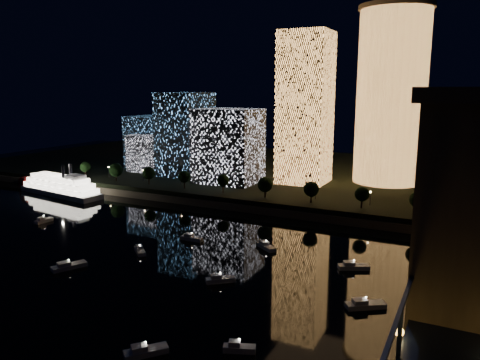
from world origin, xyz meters
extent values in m
plane|color=black|center=(0.00, 0.00, 0.00)|extent=(520.00, 520.00, 0.00)
cube|color=black|center=(0.00, 160.00, 2.50)|extent=(420.00, 160.00, 5.00)
cube|color=#6B5E4C|center=(0.00, 82.00, 1.50)|extent=(420.00, 6.00, 3.00)
cylinder|color=#F2A04D|center=(29.63, 144.96, 45.13)|extent=(32.00, 32.00, 80.25)
cylinder|color=#6B5E4C|center=(29.63, 144.96, 86.25)|extent=(34.00, 34.00, 2.00)
cube|color=#F2A04D|center=(-6.50, 126.67, 40.44)|extent=(22.28, 22.28, 70.89)
cube|color=white|center=(-39.62, 111.47, 22.66)|extent=(28.69, 24.28, 35.31)
cube|color=#5DAAFE|center=(-69.96, 120.51, 26.43)|extent=(21.43, 27.86, 42.86)
cube|color=white|center=(-92.92, 119.74, 14.95)|extent=(19.90, 18.09, 19.90)
cube|color=#5DAAFE|center=(-102.43, 131.96, 19.60)|extent=(20.85, 22.94, 29.19)
cube|color=#17254C|center=(65.00, 0.00, 18.00)|extent=(10.00, 260.00, 2.00)
cube|color=#6B5E4C|center=(65.00, 50.00, 24.00)|extent=(11.00, 9.00, 48.00)
cube|color=#6B5E4C|center=(65.00, -20.00, 24.00)|extent=(11.00, 9.00, 48.00)
cube|color=#6B5E4C|center=(65.00, 50.00, 49.00)|extent=(13.00, 11.00, 2.00)
cube|color=#6B5E4C|center=(65.00, -20.00, 49.00)|extent=(13.00, 11.00, 2.00)
cube|color=#17254C|center=(60.00, 0.00, 25.00)|extent=(0.50, 150.00, 0.50)
cube|color=#6B5E4C|center=(65.00, 100.00, 11.50)|extent=(12.00, 40.00, 23.00)
cube|color=#17254C|center=(60.00, -36.00, 21.50)|extent=(0.50, 0.50, 7.00)
cube|color=#17254C|center=(60.00, -12.00, 21.50)|extent=(0.50, 0.50, 7.00)
cube|color=#17254C|center=(60.00, 12.00, 21.50)|extent=(0.50, 0.50, 7.00)
cube|color=#17254C|center=(60.00, 36.00, 21.50)|extent=(0.50, 0.50, 7.00)
cube|color=#17254C|center=(60.00, 60.00, 21.50)|extent=(0.50, 0.50, 7.00)
sphere|color=#FFA838|center=(59.50, 0.00, 19.80)|extent=(1.20, 1.20, 1.20)
sphere|color=#FFA838|center=(59.50, 45.00, 19.80)|extent=(1.20, 1.20, 1.20)
sphere|color=#FFA838|center=(59.50, 90.00, 19.80)|extent=(1.20, 1.20, 1.20)
cube|color=silver|center=(-108.04, 69.24, 1.22)|extent=(49.95, 17.91, 2.44)
cube|color=white|center=(-108.04, 69.24, 3.56)|extent=(45.78, 16.34, 2.24)
cube|color=white|center=(-108.04, 69.24, 5.80)|extent=(41.60, 14.76, 2.24)
cube|color=white|center=(-108.04, 69.24, 8.04)|extent=(35.41, 12.90, 2.24)
cube|color=silver|center=(-95.94, 67.53, 9.98)|extent=(8.92, 7.19, 1.83)
cylinder|color=black|center=(-102.27, 66.37, 12.22)|extent=(1.43, 1.43, 6.11)
cylinder|color=black|center=(-101.70, 70.40, 12.22)|extent=(1.43, 1.43, 6.11)
cylinder|color=maroon|center=(-132.23, 72.65, 3.05)|extent=(8.34, 10.07, 7.13)
cube|color=silver|center=(-23.07, 21.60, 0.60)|extent=(6.93, 6.43, 1.20)
cube|color=silver|center=(-23.88, 22.31, 1.70)|extent=(3.12, 3.05, 1.00)
sphere|color=white|center=(-23.07, 21.60, 2.60)|extent=(0.36, 0.36, 0.36)
cube|color=silver|center=(13.52, -22.70, 0.60)|extent=(7.42, 8.06, 1.20)
cube|color=silver|center=(12.71, -23.65, 1.70)|extent=(3.54, 3.62, 1.00)
sphere|color=white|center=(13.52, -22.70, 2.60)|extent=(0.36, 0.36, 0.36)
cube|color=silver|center=(28.93, -13.81, 0.60)|extent=(6.55, 4.16, 1.20)
cube|color=silver|center=(28.06, -14.16, 1.70)|extent=(2.63, 2.32, 1.00)
sphere|color=white|center=(28.93, -13.81, 2.60)|extent=(0.36, 0.36, 0.36)
cube|color=silver|center=(-77.02, 32.37, 0.60)|extent=(2.64, 7.01, 1.20)
cube|color=silver|center=(-77.09, 31.34, 1.70)|extent=(1.94, 2.52, 1.00)
sphere|color=white|center=(-77.02, 32.37, 2.60)|extent=(0.36, 0.36, 0.36)
cube|color=silver|center=(-15.38, 39.23, 0.60)|extent=(7.80, 2.62, 1.20)
cube|color=silver|center=(-16.54, 39.21, 1.70)|extent=(2.75, 2.06, 1.00)
sphere|color=white|center=(-15.38, 39.23, 2.60)|extent=(0.36, 0.36, 0.36)
cube|color=silver|center=(46.83, 15.62, 0.60)|extent=(9.31, 7.63, 1.20)
cube|color=silver|center=(45.68, 14.84, 1.70)|extent=(4.02, 3.80, 1.00)
sphere|color=white|center=(46.83, 15.62, 2.60)|extent=(0.36, 0.36, 0.36)
cube|color=silver|center=(9.73, 13.45, 0.60)|extent=(7.48, 6.74, 1.20)
cube|color=silver|center=(8.84, 12.73, 1.70)|extent=(3.34, 3.24, 1.00)
sphere|color=white|center=(9.73, 13.45, 2.60)|extent=(0.36, 0.36, 0.36)
cube|color=silver|center=(38.88, 38.04, 0.60)|extent=(8.93, 6.34, 1.20)
cube|color=silver|center=(37.73, 37.46, 1.70)|extent=(3.70, 3.36, 1.00)
sphere|color=white|center=(38.88, 38.04, 2.60)|extent=(0.36, 0.36, 0.36)
cube|color=silver|center=(-32.94, 2.65, 0.60)|extent=(6.88, 9.92, 1.20)
cube|color=silver|center=(-33.56, 1.36, 1.70)|extent=(3.68, 4.08, 1.00)
sphere|color=white|center=(-32.94, 2.65, 2.60)|extent=(0.36, 0.36, 0.36)
cube|color=silver|center=(10.14, 42.65, 0.60)|extent=(8.14, 6.75, 1.20)
cube|color=silver|center=(9.14, 43.34, 1.70)|extent=(3.53, 3.35, 1.00)
sphere|color=white|center=(10.14, 42.65, 2.60)|extent=(0.36, 0.36, 0.36)
cylinder|color=black|center=(-110.00, 88.00, 7.00)|extent=(0.70, 0.70, 4.00)
sphere|color=black|center=(-110.00, 88.00, 10.50)|extent=(5.37, 5.37, 5.37)
cylinder|color=black|center=(-90.00, 88.00, 7.00)|extent=(0.70, 0.70, 4.00)
sphere|color=black|center=(-90.00, 88.00, 10.50)|extent=(6.79, 6.79, 6.79)
cylinder|color=black|center=(-70.00, 88.00, 7.00)|extent=(0.70, 0.70, 4.00)
sphere|color=black|center=(-70.00, 88.00, 10.50)|extent=(5.92, 5.92, 5.92)
cylinder|color=black|center=(-50.00, 88.00, 7.00)|extent=(0.70, 0.70, 4.00)
sphere|color=black|center=(-50.00, 88.00, 10.50)|extent=(5.57, 5.57, 5.57)
cylinder|color=black|center=(-30.00, 88.00, 7.00)|extent=(0.70, 0.70, 4.00)
sphere|color=black|center=(-30.00, 88.00, 10.50)|extent=(5.29, 5.29, 5.29)
cylinder|color=black|center=(-10.00, 88.00, 7.00)|extent=(0.70, 0.70, 4.00)
sphere|color=black|center=(-10.00, 88.00, 10.50)|extent=(6.37, 6.37, 6.37)
cylinder|color=black|center=(10.00, 88.00, 7.00)|extent=(0.70, 0.70, 4.00)
sphere|color=black|center=(10.00, 88.00, 10.50)|extent=(6.16, 6.16, 6.16)
cylinder|color=black|center=(30.00, 88.00, 7.00)|extent=(0.70, 0.70, 4.00)
sphere|color=black|center=(30.00, 88.00, 10.50)|extent=(5.55, 5.55, 5.55)
cylinder|color=black|center=(50.00, 88.00, 7.00)|extent=(0.70, 0.70, 4.00)
sphere|color=black|center=(50.00, 88.00, 10.50)|extent=(6.20, 6.20, 6.20)
cylinder|color=black|center=(-100.00, 94.00, 7.50)|extent=(0.24, 0.24, 5.00)
sphere|color=#FFCC7F|center=(-100.00, 94.00, 10.30)|extent=(0.70, 0.70, 0.70)
cylinder|color=black|center=(-78.00, 94.00, 7.50)|extent=(0.24, 0.24, 5.00)
sphere|color=#FFCC7F|center=(-78.00, 94.00, 10.30)|extent=(0.70, 0.70, 0.70)
cylinder|color=black|center=(-56.00, 94.00, 7.50)|extent=(0.24, 0.24, 5.00)
sphere|color=#FFCC7F|center=(-56.00, 94.00, 10.30)|extent=(0.70, 0.70, 0.70)
cylinder|color=black|center=(-34.00, 94.00, 7.50)|extent=(0.24, 0.24, 5.00)
sphere|color=#FFCC7F|center=(-34.00, 94.00, 10.30)|extent=(0.70, 0.70, 0.70)
cylinder|color=black|center=(-12.00, 94.00, 7.50)|extent=(0.24, 0.24, 5.00)
sphere|color=#FFCC7F|center=(-12.00, 94.00, 10.30)|extent=(0.70, 0.70, 0.70)
cylinder|color=black|center=(10.00, 94.00, 7.50)|extent=(0.24, 0.24, 5.00)
sphere|color=#FFCC7F|center=(10.00, 94.00, 10.30)|extent=(0.70, 0.70, 0.70)
cylinder|color=black|center=(32.00, 94.00, 7.50)|extent=(0.24, 0.24, 5.00)
sphere|color=#FFCC7F|center=(32.00, 94.00, 10.30)|extent=(0.70, 0.70, 0.70)
camera|label=1|loc=(65.65, -87.13, 49.80)|focal=35.00mm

